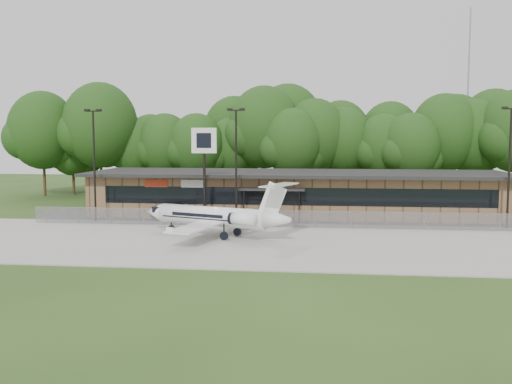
# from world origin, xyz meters

# --- Properties ---
(ground) EXTENTS (160.00, 160.00, 0.00)m
(ground) POSITION_xyz_m (0.00, 0.00, 0.00)
(ground) COLOR #243F16
(ground) RESTS_ON ground
(apron) EXTENTS (64.00, 18.00, 0.08)m
(apron) POSITION_xyz_m (0.00, 8.00, 0.04)
(apron) COLOR #9E9B93
(apron) RESTS_ON ground
(parking_lot) EXTENTS (50.00, 9.00, 0.06)m
(parking_lot) POSITION_xyz_m (0.00, 19.50, 0.03)
(parking_lot) COLOR #383835
(parking_lot) RESTS_ON ground
(terminal) EXTENTS (41.00, 11.65, 4.30)m
(terminal) POSITION_xyz_m (-0.00, 23.94, 2.18)
(terminal) COLOR brown
(terminal) RESTS_ON ground
(fence) EXTENTS (46.00, 0.04, 1.52)m
(fence) POSITION_xyz_m (0.00, 15.00, 0.78)
(fence) COLOR gray
(fence) RESTS_ON ground
(treeline) EXTENTS (72.00, 12.00, 15.00)m
(treeline) POSITION_xyz_m (0.00, 42.00, 7.50)
(treeline) COLOR #143611
(treeline) RESTS_ON ground
(radio_mast) EXTENTS (0.20, 0.20, 25.00)m
(radio_mast) POSITION_xyz_m (22.00, 48.00, 12.50)
(radio_mast) COLOR gray
(radio_mast) RESTS_ON ground
(light_pole_left) EXTENTS (1.55, 0.30, 10.23)m
(light_pole_left) POSITION_xyz_m (-18.00, 16.50, 5.98)
(light_pole_left) COLOR black
(light_pole_left) RESTS_ON ground
(light_pole_mid) EXTENTS (1.55, 0.30, 10.23)m
(light_pole_mid) POSITION_xyz_m (-5.00, 16.50, 5.98)
(light_pole_mid) COLOR black
(light_pole_mid) RESTS_ON ground
(light_pole_right) EXTENTS (1.55, 0.30, 10.23)m
(light_pole_right) POSITION_xyz_m (18.00, 16.50, 5.98)
(light_pole_right) COLOR black
(light_pole_right) RESTS_ON ground
(business_jet) EXTENTS (12.98, 11.60, 4.44)m
(business_jet) POSITION_xyz_m (-5.41, 9.66, 1.59)
(business_jet) COLOR white
(business_jet) RESTS_ON ground
(suv) EXTENTS (7.02, 5.12, 1.77)m
(suv) POSITION_xyz_m (-9.97, 17.67, 0.89)
(suv) COLOR #2B2B2D
(suv) RESTS_ON ground
(pole_sign) EXTENTS (2.24, 0.30, 8.54)m
(pole_sign) POSITION_xyz_m (-7.91, 16.79, 6.53)
(pole_sign) COLOR black
(pole_sign) RESTS_ON ground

